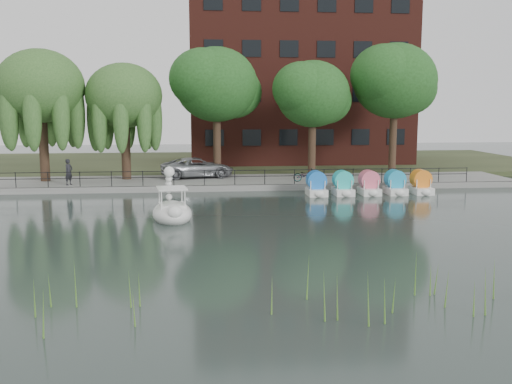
{
  "coord_description": "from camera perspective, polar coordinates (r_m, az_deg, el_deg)",
  "views": [
    {
      "loc": [
        -2.27,
        -24.09,
        5.58
      ],
      "look_at": [
        0.5,
        4.0,
        1.3
      ],
      "focal_mm": 40.0,
      "sensor_mm": 36.0,
      "label": 1
    }
  ],
  "objects": [
    {
      "name": "kerb",
      "position": [
        37.59,
        -2.11,
        0.39
      ],
      "size": [
        40.0,
        0.25,
        0.4
      ],
      "primitive_type": "cube",
      "color": "gray",
      "rests_on": "ground_plane"
    },
    {
      "name": "pedal_boat_row",
      "position": [
        36.82,
        11.24,
        0.69
      ],
      "size": [
        7.95,
        1.7,
        1.4
      ],
      "color": "white",
      "rests_on": "ground_plane"
    },
    {
      "name": "broadleaf_right",
      "position": [
        42.41,
        5.69,
        9.67
      ],
      "size": [
        5.4,
        5.4,
        8.32
      ],
      "color": "#473323",
      "rests_on": "promenade"
    },
    {
      "name": "pedestrian",
      "position": [
        39.45,
        -18.23,
        2.09
      ],
      "size": [
        0.78,
        0.86,
        1.98
      ],
      "primitive_type": "imported",
      "rotation": [
        0.0,
        0.0,
        1.04
      ],
      "color": "black",
      "rests_on": "promenade"
    },
    {
      "name": "apartment_building",
      "position": [
        54.97,
        4.19,
        12.54
      ],
      "size": [
        20.0,
        10.07,
        18.0
      ],
      "color": "#4C1E16",
      "rests_on": "land_strip"
    },
    {
      "name": "minivan",
      "position": [
        41.66,
        -5.87,
        2.59
      ],
      "size": [
        3.96,
        6.45,
        1.67
      ],
      "primitive_type": "imported",
      "rotation": [
        0.0,
        0.0,
        1.78
      ],
      "color": "gray",
      "rests_on": "promenade"
    },
    {
      "name": "bicycle",
      "position": [
        39.45,
        4.97,
        1.78
      ],
      "size": [
        0.74,
        1.76,
        1.0
      ],
      "primitive_type": "imported",
      "rotation": [
        0.0,
        0.0,
        1.66
      ],
      "color": "gray",
      "rests_on": "promenade"
    },
    {
      "name": "broadleaf_center",
      "position": [
        42.13,
        -3.97,
        10.62
      ],
      "size": [
        6.0,
        6.0,
        9.25
      ],
      "color": "#473323",
      "rests_on": "promenade"
    },
    {
      "name": "swan_boat",
      "position": [
        28.35,
        -8.41,
        -1.67
      ],
      "size": [
        2.34,
        3.27,
        2.56
      ],
      "rotation": [
        0.0,
        0.0,
        0.15
      ],
      "color": "white",
      "rests_on": "ground_plane"
    },
    {
      "name": "reed_bank",
      "position": [
        16.0,
        10.3,
        -9.66
      ],
      "size": [
        24.0,
        2.4,
        1.2
      ],
      "color": "#669938",
      "rests_on": "ground_plane"
    },
    {
      "name": "willow_mid",
      "position": [
        41.42,
        -13.06,
        9.33
      ],
      "size": [
        5.32,
        5.32,
        8.15
      ],
      "color": "#473323",
      "rests_on": "promenade"
    },
    {
      "name": "willow_left",
      "position": [
        42.0,
        -20.75,
        9.84
      ],
      "size": [
        5.88,
        5.88,
        9.01
      ],
      "color": "#473323",
      "rests_on": "promenade"
    },
    {
      "name": "broadleaf_far",
      "position": [
        45.11,
        13.72,
        10.69
      ],
      "size": [
        6.3,
        6.3,
        9.71
      ],
      "color": "#473323",
      "rests_on": "promenade"
    },
    {
      "name": "land_strip",
      "position": [
        54.4,
        -3.22,
        2.91
      ],
      "size": [
        60.0,
        22.0,
        0.36
      ],
      "primitive_type": "cube",
      "color": "#47512D",
      "rests_on": "ground_plane"
    },
    {
      "name": "ground_plane",
      "position": [
        24.83,
        -0.24,
        -4.36
      ],
      "size": [
        120.0,
        120.0,
        0.0
      ],
      "primitive_type": "plane",
      "color": "#3D4B48"
    },
    {
      "name": "promenade",
      "position": [
        40.51,
        -2.37,
        0.98
      ],
      "size": [
        40.0,
        6.0,
        0.4
      ],
      "primitive_type": "cube",
      "color": "gray",
      "rests_on": "ground_plane"
    },
    {
      "name": "railing",
      "position": [
        37.67,
        -2.14,
        1.86
      ],
      "size": [
        32.0,
        0.05,
        1.0
      ],
      "color": "black",
      "rests_on": "promenade"
    }
  ]
}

